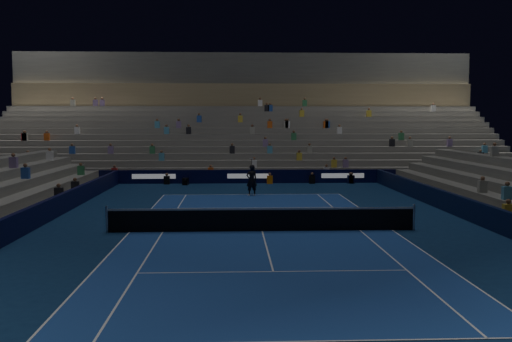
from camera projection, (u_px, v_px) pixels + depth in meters
The scene contains 9 objects.
ground at pixel (262, 231), 23.52m from camera, with size 90.00×90.00×0.00m, color #0C264D.
court_surface at pixel (262, 231), 23.52m from camera, with size 10.97×23.77×0.01m, color navy.
sponsor_barrier_far at pixel (249, 176), 41.89m from camera, with size 44.00×0.25×1.00m, color black.
sponsor_barrier_east at pixel (491, 218), 23.88m from camera, with size 0.25×37.00×1.00m, color black.
sponsor_barrier_west at pixel (25, 221), 23.07m from camera, with size 0.25×37.00×1.00m, color black.
grandstand_main at pixel (246, 135), 50.99m from camera, with size 44.00×15.20×11.20m.
tennis_net at pixel (262, 219), 23.48m from camera, with size 12.90×0.10×1.10m.
tennis_player at pixel (252, 180), 34.74m from camera, with size 0.70×0.46×1.92m, color black.
broadcast_camera at pixel (185, 181), 40.69m from camera, with size 0.47×0.86×0.51m.
Camera 1 is at (-1.24, -23.18, 4.56)m, focal length 39.62 mm.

